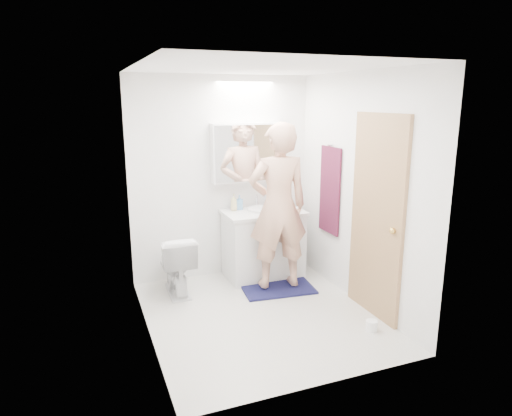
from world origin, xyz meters
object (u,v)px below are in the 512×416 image
toilet (176,264)px  toilet_paper_roll (372,326)px  medicine_cabinet (247,153)px  toothbrush_cup (273,203)px  vanity_cabinet (263,245)px  soap_bottle_b (239,202)px  soap_bottle_a (234,202)px  person (278,206)px

toilet → toilet_paper_roll: (1.52, -1.53, -0.29)m
medicine_cabinet → toilet_paper_roll: size_ratio=8.00×
toothbrush_cup → vanity_cabinet: bearing=-139.6°
medicine_cabinet → toilet: bearing=-161.5°
soap_bottle_b → vanity_cabinet: bearing=-37.0°
toilet → soap_bottle_a: 1.00m
soap_bottle_b → person: bearing=-68.6°
person → toilet_paper_roll: person is taller
vanity_cabinet → toilet_paper_roll: vanity_cabinet is taller
toilet → soap_bottle_a: (0.77, 0.27, 0.58)m
vanity_cabinet → toilet: bearing=-174.0°
vanity_cabinet → person: 0.72m
soap_bottle_a → toothbrush_cup: soap_bottle_a is taller
soap_bottle_b → toothbrush_cup: size_ratio=1.95×
toilet → soap_bottle_b: soap_bottle_b is taller
soap_bottle_a → toothbrush_cup: size_ratio=2.20×
toilet → person: person is taller
soap_bottle_a → toilet: bearing=-161.1°
toilet_paper_roll → soap_bottle_b: bearing=110.1°
vanity_cabinet → toilet_paper_roll: (0.43, -1.65, -0.34)m
vanity_cabinet → toothbrush_cup: bearing=40.4°
toilet_paper_roll → person: bearing=109.5°
toilet → soap_bottle_b: size_ratio=3.79×
toilet → toilet_paper_roll: size_ratio=6.18×
soap_bottle_b → soap_bottle_a: bearing=-159.6°
toothbrush_cup → toilet_paper_roll: toothbrush_cup is taller
toilet → toothbrush_cup: bearing=-166.4°
soap_bottle_b → toilet_paper_roll: 2.13m
medicine_cabinet → soap_bottle_a: medicine_cabinet is taller
vanity_cabinet → toothbrush_cup: (0.19, 0.16, 0.47)m
soap_bottle_a → toothbrush_cup: 0.51m
soap_bottle_b → medicine_cabinet: bearing=14.6°
person → toothbrush_cup: size_ratio=20.06×
toothbrush_cup → medicine_cabinet: bearing=170.9°
vanity_cabinet → toilet_paper_roll: bearing=-75.4°
soap_bottle_a → medicine_cabinet: bearing=17.0°
medicine_cabinet → vanity_cabinet: bearing=-59.6°
toothbrush_cup → soap_bottle_a: bearing=-178.9°
medicine_cabinet → soap_bottle_a: (-0.20, -0.06, -0.58)m
vanity_cabinet → toothbrush_cup: 0.53m
soap_bottle_a → soap_bottle_b: (0.08, 0.03, -0.01)m
person → soap_bottle_b: size_ratio=10.29×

